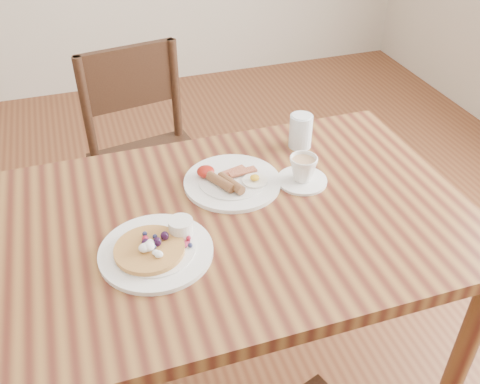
% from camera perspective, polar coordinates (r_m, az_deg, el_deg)
% --- Properties ---
extents(ground, '(5.00, 5.00, 0.00)m').
position_cam_1_polar(ground, '(1.94, 0.00, -19.84)').
color(ground, brown).
rests_on(ground, ground).
extents(dining_table, '(1.20, 0.80, 0.75)m').
position_cam_1_polar(dining_table, '(1.45, 0.00, -5.39)').
color(dining_table, brown).
rests_on(dining_table, ground).
extents(chair_far, '(0.48, 0.48, 0.88)m').
position_cam_1_polar(chair_far, '(2.12, -9.77, 4.02)').
color(chair_far, '#342012').
rests_on(chair_far, ground).
extents(pancake_plate, '(0.27, 0.27, 0.06)m').
position_cam_1_polar(pancake_plate, '(1.28, -8.84, -5.95)').
color(pancake_plate, white).
rests_on(pancake_plate, dining_table).
extents(breakfast_plate, '(0.27, 0.27, 0.04)m').
position_cam_1_polar(breakfast_plate, '(1.48, -0.96, 1.18)').
color(breakfast_plate, white).
rests_on(breakfast_plate, dining_table).
extents(teacup_saucer, '(0.14, 0.14, 0.08)m').
position_cam_1_polar(teacup_saucer, '(1.49, 6.71, 2.21)').
color(teacup_saucer, white).
rests_on(teacup_saucer, dining_table).
extents(water_glass, '(0.07, 0.07, 0.10)m').
position_cam_1_polar(water_glass, '(1.64, 6.48, 6.47)').
color(water_glass, silver).
rests_on(water_glass, dining_table).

